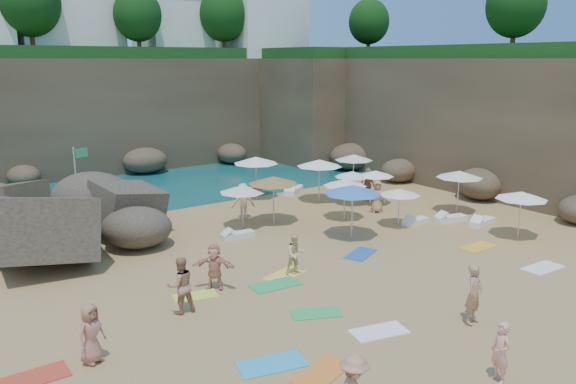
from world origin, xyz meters
TOP-DOWN VIEW (x-y plane):
  - ground at (0.00, 0.00)m, footprint 120.00×120.00m
  - seawater at (0.00, 30.00)m, footprint 120.00×120.00m
  - cliff_back at (2.00, 25.00)m, footprint 44.00×8.00m
  - cliff_right at (19.00, 8.00)m, footprint 8.00×30.00m
  - cliff_corner at (17.00, 20.00)m, footprint 10.00×12.00m
  - clifftop_buildings at (2.96, 25.79)m, footprint 28.48×9.48m
  - clifftop_trees at (4.78, 19.52)m, footprint 35.60×23.82m
  - rock_outcrop at (-6.41, 6.82)m, footprint 7.92×6.07m
  - flag_pole at (-5.36, 10.31)m, footprint 0.73×0.27m
  - parasol_0 at (4.46, 9.67)m, footprint 2.60×2.60m
  - parasol_1 at (9.10, 4.59)m, footprint 2.04×2.04m
  - parasol_2 at (6.98, 6.94)m, footprint 2.58×2.58m
  - parasol_3 at (10.58, 8.03)m, footprint 2.36×2.36m
  - parasol_4 at (8.00, 5.31)m, footprint 2.01×2.01m
  - parasol_5 at (0.77, 5.04)m, footprint 2.22×2.22m
  - parasol_6 at (2.41, 4.81)m, footprint 2.52×2.52m
  - parasol_7 at (5.74, 3.31)m, footprint 2.20×2.20m
  - parasol_8 at (11.44, 0.78)m, footprint 2.40×2.40m
  - parasol_9 at (7.04, 0.82)m, footprint 1.99×1.99m
  - parasol_10 at (3.98, 0.78)m, footprint 2.62×2.62m
  - parasol_11 at (10.21, -3.59)m, footprint 2.29×2.29m
  - lounger_0 at (-0.23, 3.84)m, footprint 1.60×0.64m
  - lounger_1 at (10.09, 5.38)m, footprint 1.59×1.19m
  - lounger_2 at (7.08, 9.54)m, footprint 1.99×1.75m
  - lounger_3 at (9.89, -0.06)m, footprint 1.79×0.94m
  - lounger_4 at (8.04, 0.60)m, footprint 1.64×0.71m
  - lounger_5 at (10.71, -1.35)m, footprint 1.72×0.79m
  - towel_0 at (-5.07, -6.19)m, footprint 1.98×1.31m
  - towel_2 at (-4.25, -7.31)m, footprint 1.88×1.31m
  - towel_3 at (-2.20, -4.44)m, footprint 1.78×1.39m
  - towel_4 at (-1.11, -1.17)m, footprint 1.90×1.33m
  - towel_5 at (-1.42, -6.51)m, footprint 1.85×1.23m
  - towel_7 at (-10.46, -3.19)m, footprint 1.80×0.91m
  - towel_8 at (2.82, -1.10)m, footprint 1.88×1.46m
  - towel_10 at (7.58, -3.39)m, footprint 1.70×0.89m
  - towel_11 at (-1.95, -1.77)m, footprint 1.88×1.04m
  - towel_12 at (-4.74, -0.95)m, footprint 1.63×1.10m
  - towel_13 at (7.53, -6.42)m, footprint 1.76×0.92m
  - person_stand_1 at (-5.66, -1.86)m, footprint 0.97×0.78m
  - person_stand_2 at (1.58, 6.34)m, footprint 1.29×0.91m
  - person_stand_3 at (9.36, 5.43)m, footprint 0.56×1.16m
  - person_stand_4 at (8.04, 3.31)m, footprint 0.93×0.87m
  - person_stand_6 at (-0.84, -10.17)m, footprint 0.54×0.68m
  - person_lie_2 at (-8.92, -3.30)m, footprint 1.43×1.83m
  - person_lie_3 at (-3.89, -0.79)m, footprint 2.23×2.23m
  - person_lie_4 at (1.31, -7.77)m, footprint 1.07×1.98m
  - person_lie_5 at (-0.74, -1.34)m, footprint 1.11×1.70m

SIDE VIEW (x-z plane):
  - ground at x=0.00m, z-range 0.00..0.00m
  - rock_outcrop at x=-6.41m, z-range -1.54..1.54m
  - seawater at x=0.00m, z-range 0.00..0.00m
  - towel_12 at x=-4.74m, z-range 0.00..0.03m
  - towel_3 at x=-2.20m, z-range 0.00..0.03m
  - towel_10 at x=7.58m, z-range 0.00..0.03m
  - towel_8 at x=2.82m, z-range 0.00..0.03m
  - towel_5 at x=-1.42m, z-range 0.00..0.03m
  - towel_2 at x=-4.25m, z-range 0.00..0.03m
  - towel_4 at x=-1.11m, z-range 0.00..0.03m
  - towel_13 at x=7.53m, z-range 0.00..0.03m
  - towel_7 at x=-10.46m, z-range 0.00..0.03m
  - towel_11 at x=-1.95m, z-range 0.00..0.03m
  - towel_0 at x=-5.07m, z-range 0.00..0.03m
  - lounger_1 at x=10.09m, z-range 0.00..0.24m
  - lounger_0 at x=-0.23m, z-range 0.00..0.24m
  - lounger_4 at x=8.04m, z-range 0.00..0.25m
  - lounger_5 at x=10.71m, z-range 0.00..0.26m
  - lounger_3 at x=9.89m, z-range 0.00..0.27m
  - lounger_2 at x=7.08m, z-range 0.00..0.31m
  - person_lie_3 at x=-3.89m, z-range 0.00..0.44m
  - person_lie_2 at x=-8.92m, z-range 0.00..0.44m
  - person_lie_4 at x=1.31m, z-range 0.00..0.45m
  - person_lie_5 at x=-0.74m, z-range 0.00..0.59m
  - person_stand_6 at x=-0.84m, z-range 0.00..1.62m
  - person_stand_4 at x=8.04m, z-range 0.00..1.70m
  - person_stand_2 at x=1.58m, z-range 0.00..1.85m
  - person_stand_1 at x=-5.66m, z-range 0.00..1.89m
  - person_stand_3 at x=9.36m, z-range 0.00..1.92m
  - parasol_9 at x=7.04m, z-range 0.79..2.67m
  - parasol_4 at x=8.00m, z-range 0.79..2.69m
  - parasol_1 at x=9.10m, z-range 0.81..2.74m
  - parasol_7 at x=5.74m, z-range 0.87..2.95m
  - parasol_5 at x=0.77m, z-range 0.88..2.97m
  - parasol_11 at x=10.21m, z-range 0.90..3.07m
  - parasol_3 at x=10.58m, z-range 0.93..3.16m
  - parasol_8 at x=11.44m, z-range 0.95..3.22m
  - parasol_6 at x=2.41m, z-range 0.99..3.37m
  - parasol_2 at x=6.98m, z-range 1.02..3.45m
  - parasol_0 at x=4.46m, z-range 1.03..3.49m
  - parasol_10 at x=3.98m, z-range 1.03..3.51m
  - flag_pole at x=-5.36m, z-range 0.53..4.36m
  - cliff_back at x=2.00m, z-range 0.00..8.00m
  - cliff_right at x=19.00m, z-range 0.00..8.00m
  - cliff_corner at x=17.00m, z-range 0.00..8.00m
  - clifftop_buildings at x=2.96m, z-range 7.74..14.74m
  - clifftop_trees at x=4.78m, z-range 9.06..13.46m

